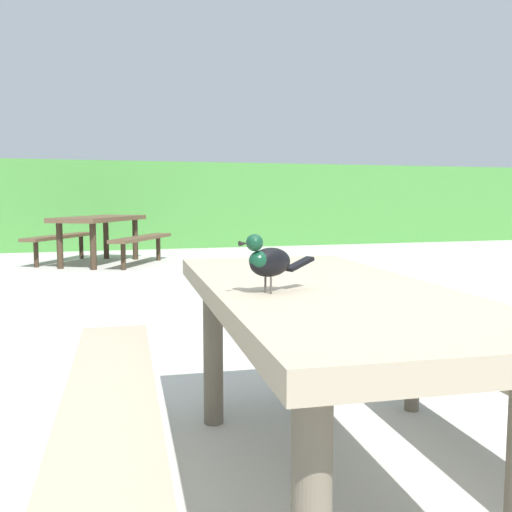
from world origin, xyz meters
TOP-DOWN VIEW (x-y plane):
  - hedge_wall at (0.00, 10.79)m, footprint 28.00×1.90m
  - picnic_table_foreground at (0.11, 0.15)m, footprint 1.79×1.85m
  - bird_grackle at (-0.12, 0.04)m, footprint 0.28×0.13m
  - picnic_table_mid_left at (-0.42, 7.58)m, footprint 2.31×2.32m

SIDE VIEW (x-z plane):
  - picnic_table_foreground at x=0.11m, z-range 0.19..0.93m
  - picnic_table_mid_left at x=-0.42m, z-range 0.19..0.93m
  - bird_grackle at x=-0.12m, z-range 0.75..0.94m
  - hedge_wall at x=0.00m, z-range 0.00..1.75m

